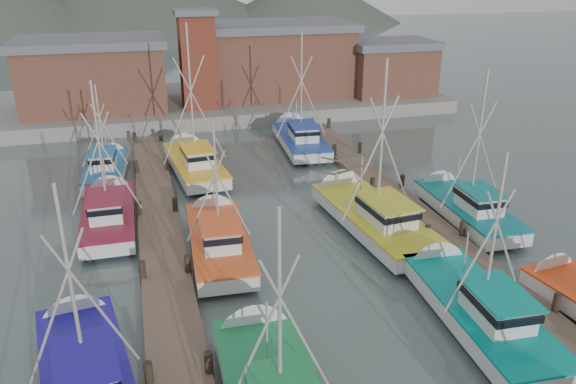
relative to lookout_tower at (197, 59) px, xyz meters
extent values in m
plane|color=#43514E|center=(2.00, -33.00, -5.55)|extent=(260.00, 260.00, 0.00)
cube|color=brown|center=(-5.00, -29.00, -5.35)|extent=(2.20, 46.00, 0.40)
cylinder|color=black|center=(-6.00, -35.00, -5.10)|extent=(0.30, 0.30, 1.50)
cylinder|color=black|center=(-6.00, -28.00, -5.10)|extent=(0.30, 0.30, 1.50)
cylinder|color=black|center=(-6.00, -21.00, -5.10)|extent=(0.30, 0.30, 1.50)
cylinder|color=black|center=(-6.00, -14.00, -5.10)|extent=(0.30, 0.30, 1.50)
cylinder|color=black|center=(-6.00, -7.00, -5.10)|extent=(0.30, 0.30, 1.50)
cylinder|color=black|center=(-4.00, -35.00, -5.10)|extent=(0.30, 0.30, 1.50)
cylinder|color=black|center=(-4.00, -28.00, -5.10)|extent=(0.30, 0.30, 1.50)
cylinder|color=black|center=(-4.00, -21.00, -5.10)|extent=(0.30, 0.30, 1.50)
cylinder|color=black|center=(-4.00, -14.00, -5.10)|extent=(0.30, 0.30, 1.50)
cylinder|color=black|center=(-4.00, -7.00, -5.10)|extent=(0.30, 0.30, 1.50)
cube|color=brown|center=(9.00, -29.00, -5.35)|extent=(2.20, 46.00, 0.40)
cylinder|color=black|center=(8.00, -35.00, -5.10)|extent=(0.30, 0.30, 1.50)
cylinder|color=black|center=(8.00, -28.00, -5.10)|extent=(0.30, 0.30, 1.50)
cylinder|color=black|center=(8.00, -21.00, -5.10)|extent=(0.30, 0.30, 1.50)
cylinder|color=black|center=(8.00, -14.00, -5.10)|extent=(0.30, 0.30, 1.50)
cylinder|color=black|center=(8.00, -7.00, -5.10)|extent=(0.30, 0.30, 1.50)
cylinder|color=black|center=(10.00, -35.00, -5.10)|extent=(0.30, 0.30, 1.50)
cylinder|color=black|center=(10.00, -28.00, -5.10)|extent=(0.30, 0.30, 1.50)
cylinder|color=black|center=(10.00, -21.00, -5.10)|extent=(0.30, 0.30, 1.50)
cylinder|color=black|center=(10.00, -14.00, -5.10)|extent=(0.30, 0.30, 1.50)
cylinder|color=black|center=(10.00, -7.00, -5.10)|extent=(0.30, 0.30, 1.50)
cube|color=gray|center=(2.00, 4.00, -4.95)|extent=(44.00, 16.00, 1.20)
cube|color=brown|center=(-9.00, 2.00, -1.60)|extent=(12.00, 8.00, 5.50)
cube|color=#56565B|center=(-9.00, 2.00, 1.50)|extent=(12.72, 8.48, 0.70)
cube|color=brown|center=(8.00, 4.00, -1.25)|extent=(14.00, 9.00, 6.20)
cube|color=#56565B|center=(8.00, 4.00, 2.20)|extent=(14.84, 9.54, 0.70)
cube|color=brown|center=(19.00, 1.00, -2.10)|extent=(8.00, 6.00, 4.50)
cube|color=#56565B|center=(19.00, 1.00, 0.50)|extent=(8.48, 6.36, 0.70)
cube|color=maroon|center=(0.00, 0.00, -0.35)|extent=(3.00, 3.00, 8.00)
cube|color=#56565B|center=(0.00, 0.00, 3.90)|extent=(3.60, 3.60, 0.50)
cone|color=#3C4439|center=(-3.00, 97.00, -5.55)|extent=(140.00, 140.00, 30.00)
cone|color=#3C4439|center=(37.00, 87.00, -5.55)|extent=(90.00, 90.00, 24.00)
cone|color=silver|center=(-2.14, -33.17, -5.00)|extent=(2.81, 1.14, 2.79)
cylinder|color=#A5A197|center=(-2.20, -37.82, -1.21)|extent=(0.13, 0.13, 6.48)
cylinder|color=#A5A197|center=(-2.77, -37.81, -1.97)|extent=(2.33, 0.13, 5.07)
cylinder|color=#A5A197|center=(-1.63, -37.82, -1.97)|extent=(2.33, 0.13, 5.07)
cylinder|color=#A5A197|center=(-2.17, -36.03, -3.25)|extent=(0.07, 0.07, 2.49)
cube|color=#101C38|center=(6.70, -34.70, -5.50)|extent=(2.84, 7.67, 0.70)
cube|color=silver|center=(6.70, -34.70, -4.85)|extent=(3.23, 8.72, 0.80)
cube|color=#018377|center=(6.70, -34.70, -4.47)|extent=(3.32, 8.81, 0.10)
cone|color=silver|center=(6.92, -30.41, -5.00)|extent=(2.74, 1.24, 2.68)
cube|color=silver|center=(6.65, -35.73, -3.90)|extent=(1.86, 2.66, 1.10)
cube|color=black|center=(6.65, -35.73, -3.67)|extent=(1.99, 2.92, 0.28)
cube|color=#018377|center=(6.65, -35.73, -3.31)|extent=(2.11, 3.10, 0.07)
cylinder|color=#A5A197|center=(6.69, -34.87, -1.31)|extent=(0.13, 0.13, 6.28)
cylinder|color=#A5A197|center=(6.14, -34.84, -2.05)|extent=(2.25, 0.21, 4.91)
cylinder|color=#A5A197|center=(7.24, -34.90, -2.05)|extent=(2.25, 0.21, 4.91)
cylinder|color=#A5A197|center=(6.78, -33.15, -3.25)|extent=(0.07, 0.07, 2.40)
cube|color=silver|center=(-7.98, -34.64, -4.85)|extent=(3.98, 8.54, 0.80)
cube|color=#1C118C|center=(-7.98, -34.64, -4.47)|extent=(4.07, 8.63, 0.10)
cone|color=silver|center=(-8.66, -30.59, -5.00)|extent=(2.71, 1.50, 2.56)
cube|color=silver|center=(-7.82, -35.61, -3.90)|extent=(2.04, 2.70, 1.10)
cube|color=black|center=(-7.82, -35.61, -3.67)|extent=(2.18, 2.96, 0.28)
cube|color=#1C118C|center=(-7.82, -35.61, -3.31)|extent=(2.31, 3.14, 0.07)
cylinder|color=#A5A197|center=(-7.96, -34.80, -1.16)|extent=(0.14, 0.14, 6.59)
cylinder|color=#A5A197|center=(-8.51, -34.90, -1.93)|extent=(2.35, 0.48, 5.16)
cylinder|color=#A5A197|center=(-7.40, -34.71, -1.93)|extent=(2.35, 0.48, 5.16)
cylinder|color=#A5A197|center=(-8.23, -33.18, -3.25)|extent=(0.08, 0.08, 2.46)
cone|color=silver|center=(11.27, -32.51, -5.00)|extent=(2.64, 1.45, 2.51)
cube|color=#101C38|center=(-2.29, -26.14, -5.50)|extent=(2.70, 7.33, 0.70)
cube|color=silver|center=(-2.29, -26.14, -4.85)|extent=(3.06, 8.32, 0.80)
cube|color=#E2511F|center=(-2.29, -26.14, -4.47)|extent=(3.15, 8.41, 0.10)
cone|color=silver|center=(-2.09, -22.04, -5.00)|extent=(2.61, 1.22, 2.56)
cube|color=silver|center=(-2.34, -27.12, -3.90)|extent=(1.77, 2.54, 1.10)
cube|color=black|center=(-2.34, -27.12, -3.67)|extent=(1.89, 2.79, 0.28)
cube|color=#E2511F|center=(-2.34, -27.12, -3.31)|extent=(2.01, 2.96, 0.07)
cylinder|color=#A5A197|center=(-2.30, -26.30, -1.63)|extent=(0.12, 0.12, 5.64)
cylinder|color=#A5A197|center=(-2.82, -26.27, -2.30)|extent=(2.03, 0.18, 4.41)
cylinder|color=#A5A197|center=(-1.77, -26.32, -2.30)|extent=(2.03, 0.18, 4.41)
cylinder|color=#A5A197|center=(-2.22, -24.66, -3.25)|extent=(0.07, 0.07, 2.29)
cube|color=#101C38|center=(6.17, -25.63, -5.50)|extent=(3.57, 8.79, 0.70)
cube|color=silver|center=(6.17, -25.63, -4.85)|extent=(4.06, 9.99, 0.80)
cube|color=gold|center=(6.17, -25.63, -4.47)|extent=(4.16, 10.10, 0.10)
cone|color=silver|center=(5.72, -20.78, -5.00)|extent=(3.13, 1.38, 3.05)
cube|color=silver|center=(6.28, -26.79, -3.90)|extent=(2.23, 3.09, 1.10)
cube|color=black|center=(6.28, -26.79, -3.67)|extent=(2.38, 3.39, 0.28)
cube|color=gold|center=(6.28, -26.79, -3.31)|extent=(2.53, 3.60, 0.07)
cylinder|color=#A5A197|center=(6.19, -25.82, -0.39)|extent=(0.15, 0.15, 8.13)
cylinder|color=#A5A197|center=(5.57, -25.88, -1.34)|extent=(2.90, 0.37, 6.35)
cylinder|color=#A5A197|center=(6.81, -25.77, -1.34)|extent=(2.90, 0.37, 6.35)
cylinder|color=#A5A197|center=(6.01, -23.88, -3.25)|extent=(0.09, 0.09, 2.72)
cube|color=#101C38|center=(-7.60, -21.49, -5.50)|extent=(2.31, 7.11, 0.70)
cube|color=silver|center=(-7.60, -21.49, -4.85)|extent=(2.63, 8.08, 0.80)
cube|color=maroon|center=(-7.60, -21.49, -4.47)|extent=(2.71, 8.16, 0.10)
cone|color=silver|center=(-7.60, -17.45, -5.00)|extent=(2.52, 1.10, 2.52)
cube|color=silver|center=(-7.60, -22.46, -3.90)|extent=(1.63, 2.42, 1.10)
cube|color=black|center=(-7.60, -22.46, -3.67)|extent=(1.73, 2.67, 0.28)
cube|color=maroon|center=(-7.60, -22.46, -3.31)|extent=(1.84, 2.83, 0.07)
cylinder|color=#A5A197|center=(-7.60, -21.65, -0.96)|extent=(0.12, 0.12, 6.98)
cylinder|color=#A5A197|center=(-8.15, -21.65, -1.78)|extent=(2.50, 0.09, 5.46)
cylinder|color=#A5A197|center=(-7.04, -21.65, -1.78)|extent=(2.50, 0.09, 5.46)
cylinder|color=#A5A197|center=(-7.60, -20.03, -3.25)|extent=(0.07, 0.07, 2.42)
cube|color=#101C38|center=(11.64, -25.84, -5.50)|extent=(2.49, 7.05, 0.70)
cube|color=silver|center=(11.64, -25.84, -4.85)|extent=(2.82, 8.02, 0.80)
cube|color=#076E6F|center=(11.64, -25.84, -4.47)|extent=(2.91, 8.10, 0.10)
cone|color=silver|center=(11.75, -21.87, -5.00)|extent=(2.54, 1.17, 2.51)
cube|color=silver|center=(11.62, -26.80, -3.90)|extent=(1.68, 2.43, 1.10)
cube|color=black|center=(11.62, -26.80, -3.67)|extent=(1.80, 2.67, 0.28)
cube|color=#076E6F|center=(11.62, -26.80, -3.31)|extent=(1.90, 2.83, 0.07)
cylinder|color=#A5A197|center=(11.64, -26.00, -0.77)|extent=(0.12, 0.12, 7.36)
cylinder|color=#A5A197|center=(11.10, -25.99, -1.64)|extent=(2.62, 0.16, 5.75)
cylinder|color=#A5A197|center=(12.17, -26.01, -1.64)|extent=(2.62, 0.16, 5.75)
cylinder|color=#A5A197|center=(11.68, -24.41, -3.25)|extent=(0.07, 0.07, 2.33)
cube|color=#101C38|center=(-2.13, -14.30, -5.50)|extent=(3.21, 7.84, 0.70)
cube|color=silver|center=(-2.13, -14.30, -4.85)|extent=(3.65, 8.90, 0.80)
cube|color=yellow|center=(-2.13, -14.30, -4.47)|extent=(3.74, 9.00, 0.10)
cone|color=silver|center=(-2.55, -9.99, -5.00)|extent=(2.80, 1.36, 2.71)
cube|color=silver|center=(-2.03, -15.34, -3.90)|extent=(1.99, 2.76, 1.10)
cube|color=black|center=(-2.03, -15.34, -3.67)|extent=(2.13, 3.03, 0.28)
cube|color=yellow|center=(-2.03, -15.34, -3.31)|extent=(2.26, 3.21, 0.07)
cylinder|color=#A5A197|center=(-2.11, -14.48, 0.00)|extent=(0.13, 0.13, 8.91)
cylinder|color=#A5A197|center=(-2.66, -14.53, -1.04)|extent=(3.16, 0.40, 6.95)
cylinder|color=#A5A197|center=(-1.56, -14.42, -1.04)|extent=(3.16, 0.40, 6.95)
cylinder|color=#A5A197|center=(-2.28, -12.75, -3.25)|extent=(0.08, 0.08, 2.42)
cube|color=#101C38|center=(6.39, -10.73, -5.50)|extent=(3.06, 7.93, 0.70)
cube|color=silver|center=(6.39, -10.73, -4.85)|extent=(3.48, 9.01, 0.80)
cube|color=navy|center=(6.39, -10.73, -4.47)|extent=(3.57, 9.10, 0.10)
cone|color=silver|center=(6.69, -6.32, -5.00)|extent=(2.83, 1.29, 2.76)
cube|color=silver|center=(6.31, -11.78, -3.90)|extent=(1.96, 2.77, 1.10)
cube|color=black|center=(6.31, -11.78, -3.67)|extent=(2.09, 3.04, 0.28)
cube|color=navy|center=(6.31, -11.78, -3.31)|extent=(2.22, 3.22, 0.07)
cylinder|color=#A5A197|center=(6.37, -10.90, -0.56)|extent=(0.13, 0.13, 7.78)
cylinder|color=#A5A197|center=(5.81, -10.86, -1.47)|extent=(2.78, 0.28, 6.08)
cylinder|color=#A5A197|center=(6.94, -10.94, -1.47)|extent=(2.78, 0.28, 6.08)
cylinder|color=#A5A197|center=(6.50, -9.14, -3.25)|extent=(0.08, 0.08, 2.46)
cube|color=#101C38|center=(-7.93, -13.74, -5.50)|extent=(2.52, 6.46, 0.70)
cube|color=silver|center=(-7.93, -13.74, -4.85)|extent=(2.86, 7.34, 0.80)
cube|color=#166598|center=(-7.93, -13.74, -4.47)|extent=(2.94, 7.41, 0.10)
cone|color=silver|center=(-7.66, -10.16, -5.00)|extent=(2.32, 1.26, 2.24)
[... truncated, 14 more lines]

